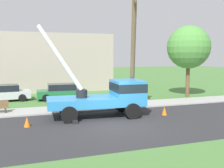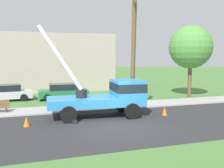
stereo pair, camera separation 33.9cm
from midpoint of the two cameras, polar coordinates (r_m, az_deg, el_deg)
ground_plane at (r=26.74m, az=-7.31°, el=-2.46°), size 120.00×120.00×0.00m
road_asphalt at (r=15.35m, az=1.28°, el=-8.87°), size 80.00×8.11×0.01m
sidewalk_strip at (r=20.32m, az=-3.75°, el=-5.02°), size 80.00×2.57×0.10m
utility_truck at (r=17.42m, az=-0.21°, el=-2.35°), size 6.74×3.22×5.98m
leaning_utility_pole at (r=18.64m, az=5.15°, el=7.53°), size 1.40×3.33×8.67m
traffic_cone_ahead at (r=18.19m, az=11.76°, el=-5.72°), size 0.36×0.36×0.56m
traffic_cone_behind at (r=15.77m, az=-17.33°, el=-7.71°), size 0.36×0.36×0.56m
parked_sedan_silver at (r=25.11m, az=-21.53°, el=-1.76°), size 4.54×2.26×1.42m
parked_sedan_green at (r=24.59m, az=-10.04°, el=-1.58°), size 4.48×2.15×1.42m
roadside_tree_near at (r=26.33m, az=16.91°, el=7.57°), size 4.07×4.07×6.81m
lowrise_building_backdrop at (r=31.72m, az=-16.37°, el=4.49°), size 18.00×6.00×6.40m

